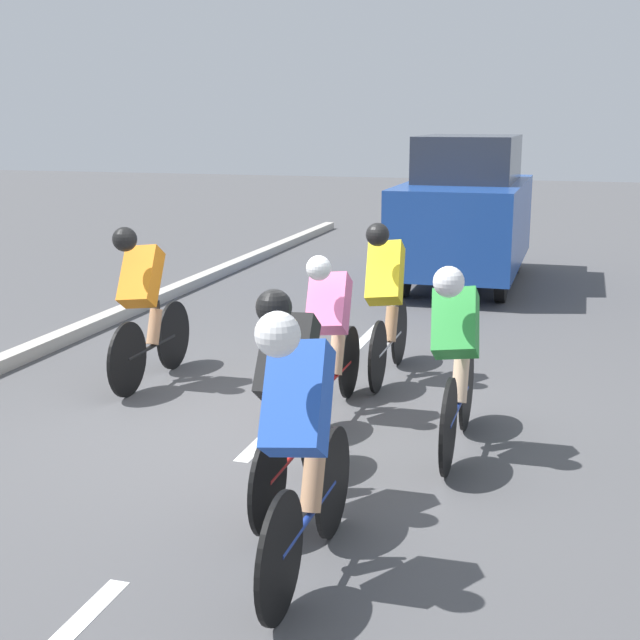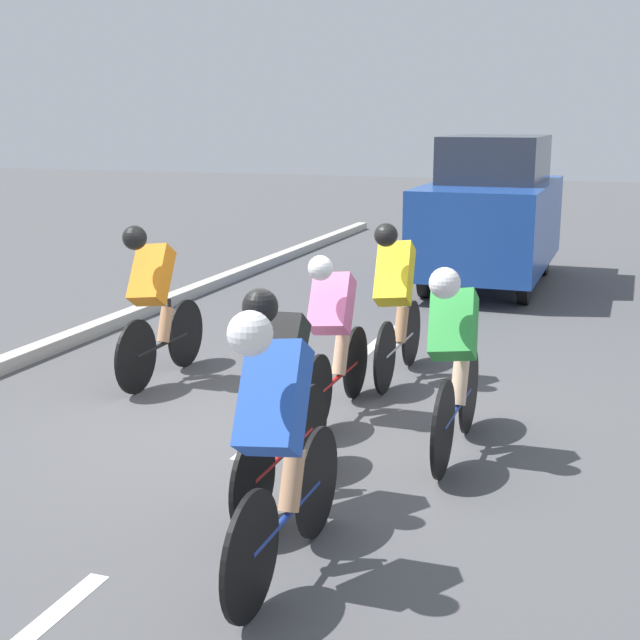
% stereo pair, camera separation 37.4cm
% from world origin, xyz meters
% --- Properties ---
extents(ground_plane, '(60.00, 60.00, 0.00)m').
position_xyz_m(ground_plane, '(0.00, 0.00, 0.00)').
color(ground_plane, '#4C4C4F').
extents(lane_stripe_mid, '(0.12, 1.40, 0.01)m').
position_xyz_m(lane_stripe_mid, '(0.00, 0.03, 0.00)').
color(lane_stripe_mid, white).
rests_on(lane_stripe_mid, ground).
extents(lane_stripe_far, '(0.12, 1.40, 0.01)m').
position_xyz_m(lane_stripe_far, '(0.00, -3.17, 0.00)').
color(lane_stripe_far, white).
rests_on(lane_stripe_far, ground).
extents(cyclist_orange, '(0.37, 1.64, 1.53)m').
position_xyz_m(cyclist_orange, '(1.58, -0.87, 0.80)').
color(cyclist_orange, black).
rests_on(cyclist_orange, ground).
extents(cyclist_black, '(0.34, 1.64, 1.49)m').
position_xyz_m(cyclist_black, '(-0.58, 1.32, 0.79)').
color(cyclist_black, black).
rests_on(cyclist_black, ground).
extents(cyclist_blue, '(0.38, 1.66, 1.56)m').
position_xyz_m(cyclist_blue, '(-0.94, 2.22, 0.83)').
color(cyclist_blue, black).
rests_on(cyclist_blue, ground).
extents(cyclist_green, '(0.38, 1.70, 1.47)m').
position_xyz_m(cyclist_green, '(-1.47, 0.10, 0.77)').
color(cyclist_green, black).
rests_on(cyclist_green, ground).
extents(cyclist_pink, '(0.36, 1.67, 1.42)m').
position_xyz_m(cyclist_pink, '(-0.36, -0.45, 0.73)').
color(cyclist_pink, black).
rests_on(cyclist_pink, ground).
extents(cyclist_yellow, '(0.38, 1.66, 1.55)m').
position_xyz_m(cyclist_yellow, '(-0.56, -1.66, 0.81)').
color(cyclist_yellow, black).
rests_on(cyclist_yellow, ground).
extents(support_car, '(1.70, 3.89, 2.21)m').
position_xyz_m(support_car, '(-0.61, -6.96, 1.10)').
color(support_car, black).
rests_on(support_car, ground).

